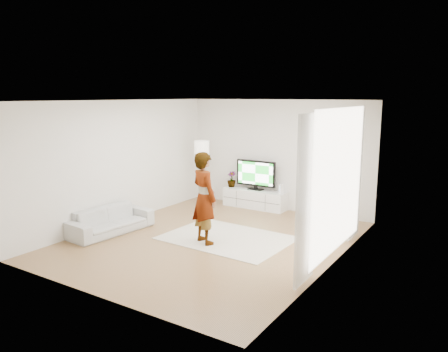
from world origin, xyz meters
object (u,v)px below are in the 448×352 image
Objects in this scene: television at (256,174)px; sofa at (111,220)px; floor_lamp at (202,151)px; media_console at (255,199)px; rug at (227,238)px; player at (204,198)px.

sofa is at bearing -114.19° from television.
floor_lamp reaches higher than television.
rug is (0.71, -2.51, -0.23)m from media_console.
rug is 3.11m from floor_lamp.
television is (0.00, 0.03, 0.66)m from media_console.
floor_lamp is (0.33, 2.91, 1.20)m from sofa.
rug is 1.35× the size of sofa.
sofa is 1.07× the size of floor_lamp.
media_console is 3.11m from player.
media_console is 1.87m from floor_lamp.
media_console is 2.62m from rug.
sofa is at bearing -156.49° from rug.
floor_lamp reaches higher than rug.
rug is 1.45× the size of floor_lamp.
television reaches higher than rug.
player is at bearing -80.84° from television.
floor_lamp is (-1.75, 2.38, 0.55)m from player.
player reaches higher than floor_lamp.
sofa reaches higher than rug.
television is at bearing -56.81° from player.
rug is (0.71, -2.54, -0.89)m from television.
sofa is (-2.08, -0.53, -0.65)m from player.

